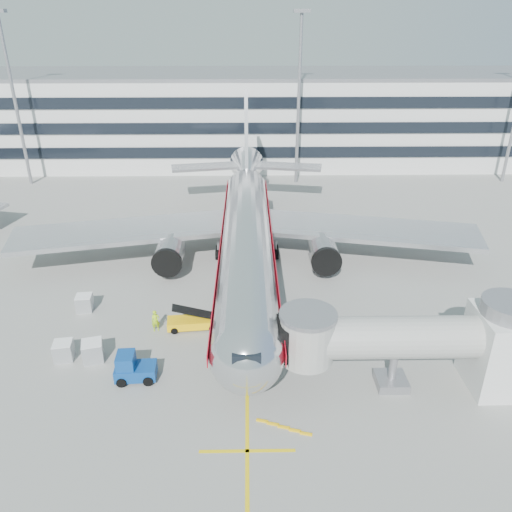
{
  "coord_description": "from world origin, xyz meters",
  "views": [
    {
      "loc": [
        0.16,
        -36.68,
        24.27
      ],
      "look_at": [
        0.88,
        5.71,
        4.0
      ],
      "focal_mm": 35.0,
      "sensor_mm": 36.0,
      "label": 1
    }
  ],
  "objects_px": {
    "cargo_container_right": "(85,303)",
    "cargo_container_left": "(64,351)",
    "baggage_tug": "(133,368)",
    "main_jet": "(247,229)",
    "cargo_container_front": "(93,351)",
    "ramp_worker": "(156,321)",
    "belt_loader": "(193,322)"
  },
  "relations": [
    {
      "from": "cargo_container_front",
      "to": "cargo_container_right",
      "type": "bearing_deg",
      "value": 110.76
    },
    {
      "from": "belt_loader",
      "to": "cargo_container_left",
      "type": "distance_m",
      "value": 10.59
    },
    {
      "from": "cargo_container_left",
      "to": "cargo_container_right",
      "type": "height_order",
      "value": "cargo_container_left"
    },
    {
      "from": "baggage_tug",
      "to": "cargo_container_right",
      "type": "height_order",
      "value": "baggage_tug"
    },
    {
      "from": "main_jet",
      "to": "cargo_container_right",
      "type": "xyz_separation_m",
      "value": [
        -14.87,
        -8.89,
        -3.48
      ]
    },
    {
      "from": "cargo_container_left",
      "to": "cargo_container_front",
      "type": "relative_size",
      "value": 0.86
    },
    {
      "from": "main_jet",
      "to": "baggage_tug",
      "type": "relative_size",
      "value": 16.55
    },
    {
      "from": "baggage_tug",
      "to": "cargo_container_front",
      "type": "bearing_deg",
      "value": 146.81
    },
    {
      "from": "ramp_worker",
      "to": "belt_loader",
      "type": "bearing_deg",
      "value": -8.34
    },
    {
      "from": "cargo_container_right",
      "to": "cargo_container_front",
      "type": "xyz_separation_m",
      "value": [
        2.82,
        -7.45,
        0.07
      ]
    },
    {
      "from": "baggage_tug",
      "to": "cargo_container_left",
      "type": "bearing_deg",
      "value": 156.92
    },
    {
      "from": "cargo_container_right",
      "to": "cargo_container_left",
      "type": "bearing_deg",
      "value": -86.06
    },
    {
      "from": "main_jet",
      "to": "ramp_worker",
      "type": "relative_size",
      "value": 26.15
    },
    {
      "from": "cargo_container_front",
      "to": "belt_loader",
      "type": "bearing_deg",
      "value": 30.45
    },
    {
      "from": "ramp_worker",
      "to": "cargo_container_right",
      "type": "bearing_deg",
      "value": 138.64
    },
    {
      "from": "cargo_container_right",
      "to": "ramp_worker",
      "type": "bearing_deg",
      "value": -26.15
    },
    {
      "from": "cargo_container_left",
      "to": "cargo_container_right",
      "type": "relative_size",
      "value": 1.05
    },
    {
      "from": "belt_loader",
      "to": "cargo_container_front",
      "type": "relative_size",
      "value": 2.52
    },
    {
      "from": "baggage_tug",
      "to": "ramp_worker",
      "type": "bearing_deg",
      "value": 84.34
    },
    {
      "from": "baggage_tug",
      "to": "cargo_container_right",
      "type": "bearing_deg",
      "value": 123.3
    },
    {
      "from": "cargo_container_front",
      "to": "ramp_worker",
      "type": "bearing_deg",
      "value": 43.03
    },
    {
      "from": "cargo_container_left",
      "to": "belt_loader",
      "type": "bearing_deg",
      "value": 23.31
    },
    {
      "from": "main_jet",
      "to": "cargo_container_right",
      "type": "distance_m",
      "value": 17.67
    },
    {
      "from": "belt_loader",
      "to": "cargo_container_front",
      "type": "distance_m",
      "value": 8.59
    },
    {
      "from": "main_jet",
      "to": "cargo_container_front",
      "type": "bearing_deg",
      "value": -126.42
    },
    {
      "from": "cargo_container_left",
      "to": "ramp_worker",
      "type": "relative_size",
      "value": 0.82
    },
    {
      "from": "baggage_tug",
      "to": "cargo_container_right",
      "type": "distance_m",
      "value": 11.75
    },
    {
      "from": "cargo_container_front",
      "to": "ramp_worker",
      "type": "xyz_separation_m",
      "value": [
        4.25,
        3.97,
        0.15
      ]
    },
    {
      "from": "main_jet",
      "to": "cargo_container_left",
      "type": "bearing_deg",
      "value": -131.63
    },
    {
      "from": "baggage_tug",
      "to": "cargo_container_left",
      "type": "distance_m",
      "value": 6.47
    },
    {
      "from": "main_jet",
      "to": "belt_loader",
      "type": "xyz_separation_m",
      "value": [
        -4.65,
        -11.98,
        -3.6
      ]
    },
    {
      "from": "main_jet",
      "to": "cargo_container_right",
      "type": "relative_size",
      "value": 33.23
    }
  ]
}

